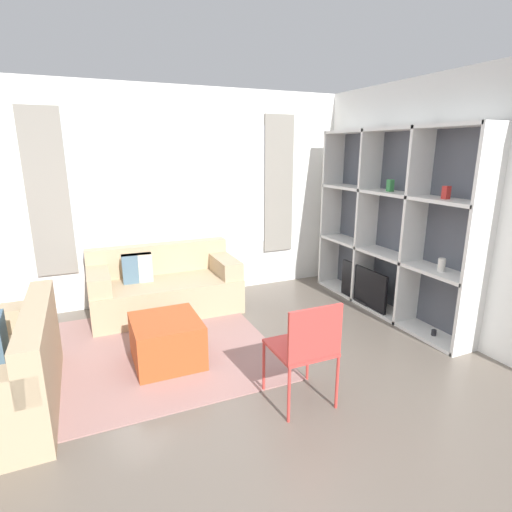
% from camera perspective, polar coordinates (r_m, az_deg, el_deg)
% --- Properties ---
extents(ground_plane, '(16.00, 16.00, 0.00)m').
position_cam_1_polar(ground_plane, '(3.02, 4.38, -25.05)').
color(ground_plane, '#665B51').
extents(wall_back, '(5.89, 0.11, 2.70)m').
position_cam_1_polar(wall_back, '(5.30, -11.42, 8.40)').
color(wall_back, white).
rests_on(wall_back, ground_plane).
extents(wall_right, '(0.07, 4.29, 2.70)m').
position_cam_1_polar(wall_right, '(5.03, 20.80, 7.30)').
color(wall_right, white).
rests_on(wall_right, ground_plane).
extents(area_rug, '(2.78, 2.14, 0.01)m').
position_cam_1_polar(area_rug, '(4.19, -18.06, -13.29)').
color(area_rug, gray).
rests_on(area_rug, ground_plane).
extents(shelving_unit, '(0.34, 2.41, 2.18)m').
position_cam_1_polar(shelving_unit, '(4.99, 18.71, 3.95)').
color(shelving_unit, '#515660').
rests_on(shelving_unit, ground_plane).
extents(couch_main, '(1.74, 0.85, 0.79)m').
position_cam_1_polar(couch_main, '(5.03, -12.99, -4.38)').
color(couch_main, tan).
rests_on(couch_main, ground_plane).
extents(couch_side, '(0.85, 1.45, 0.79)m').
position_cam_1_polar(couch_side, '(3.67, -32.72, -14.06)').
color(couch_side, tan).
rests_on(couch_side, ground_plane).
extents(ottoman, '(0.61, 0.66, 0.43)m').
position_cam_1_polar(ottoman, '(3.89, -12.63, -11.74)').
color(ottoman, '#B74C23').
rests_on(ottoman, ground_plane).
extents(folding_chair, '(0.44, 0.46, 0.86)m').
position_cam_1_polar(folding_chair, '(3.10, 7.16, -12.48)').
color(folding_chair, '#CC3D38').
rests_on(folding_chair, ground_plane).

